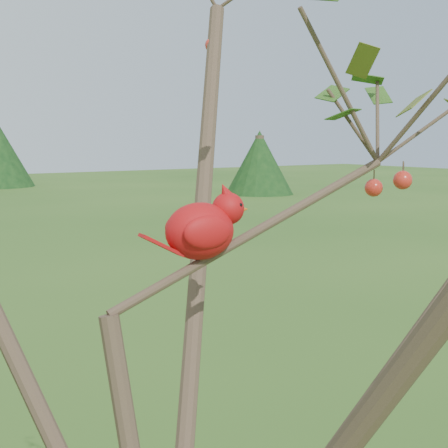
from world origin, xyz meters
name	(u,v)px	position (x,y,z in m)	size (l,w,h in m)	color
crabapple_tree	(183,220)	(0.03, -0.02, 2.12)	(2.35, 2.05, 2.95)	#3B2D20
cardinal	(203,228)	(0.13, 0.08, 2.09)	(0.22, 0.12, 0.15)	red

